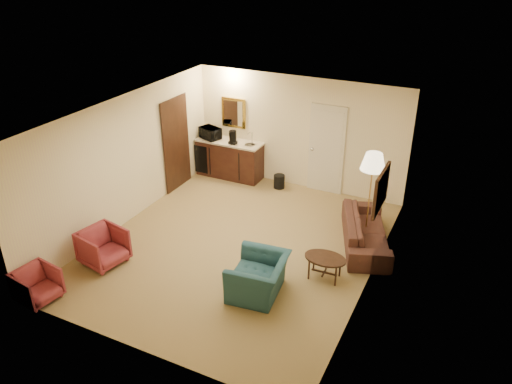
# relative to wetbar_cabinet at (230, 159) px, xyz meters

# --- Properties ---
(ground) EXTENTS (6.00, 6.00, 0.00)m
(ground) POSITION_rel_wetbar_cabinet_xyz_m (1.65, -2.72, -0.46)
(ground) COLOR #96824C
(ground) RESTS_ON ground
(room_walls) EXTENTS (5.02, 6.01, 2.61)m
(room_walls) POSITION_rel_wetbar_cabinet_xyz_m (1.55, -1.95, 1.26)
(room_walls) COLOR beige
(room_walls) RESTS_ON ground
(wetbar_cabinet) EXTENTS (1.64, 0.58, 0.92)m
(wetbar_cabinet) POSITION_rel_wetbar_cabinet_xyz_m (0.00, 0.00, 0.00)
(wetbar_cabinet) COLOR #351C10
(wetbar_cabinet) RESTS_ON ground
(sofa) EXTENTS (1.23, 2.07, 0.78)m
(sofa) POSITION_rel_wetbar_cabinet_xyz_m (3.80, -1.60, -0.07)
(sofa) COLOR black
(sofa) RESTS_ON ground
(teal_armchair) EXTENTS (0.76, 1.06, 0.87)m
(teal_armchair) POSITION_rel_wetbar_cabinet_xyz_m (2.61, -3.82, -0.03)
(teal_armchair) COLOR #1D444A
(teal_armchair) RESTS_ON ground
(rose_chair_near) EXTENTS (0.79, 0.82, 0.73)m
(rose_chair_near) POSITION_rel_wetbar_cabinet_xyz_m (-0.25, -4.25, -0.10)
(rose_chair_near) COLOR #93303A
(rose_chair_near) RESTS_ON ground
(rose_chair_far) EXTENTS (0.64, 0.67, 0.62)m
(rose_chair_far) POSITION_rel_wetbar_cabinet_xyz_m (-0.50, -5.52, -0.15)
(rose_chair_far) COLOR #93303A
(rose_chair_far) RESTS_ON ground
(coffee_table) EXTENTS (0.74, 0.52, 0.41)m
(coffee_table) POSITION_rel_wetbar_cabinet_xyz_m (3.45, -2.95, -0.25)
(coffee_table) COLOR #311A10
(coffee_table) RESTS_ON ground
(floor_lamp) EXTENTS (0.54, 0.54, 1.77)m
(floor_lamp) POSITION_rel_wetbar_cabinet_xyz_m (3.74, -1.32, 0.43)
(floor_lamp) COLOR #AF823A
(floor_lamp) RESTS_ON ground
(waste_bin) EXTENTS (0.27, 0.27, 0.32)m
(waste_bin) POSITION_rel_wetbar_cabinet_xyz_m (1.35, -0.07, -0.30)
(waste_bin) COLOR black
(waste_bin) RESTS_ON ground
(microwave) EXTENTS (0.57, 0.43, 0.34)m
(microwave) POSITION_rel_wetbar_cabinet_xyz_m (-0.50, -0.04, 0.63)
(microwave) COLOR black
(microwave) RESTS_ON wetbar_cabinet
(coffee_maker) EXTENTS (0.20, 0.20, 0.32)m
(coffee_maker) POSITION_rel_wetbar_cabinet_xyz_m (0.16, -0.12, 0.62)
(coffee_maker) COLOR black
(coffee_maker) RESTS_ON wetbar_cabinet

